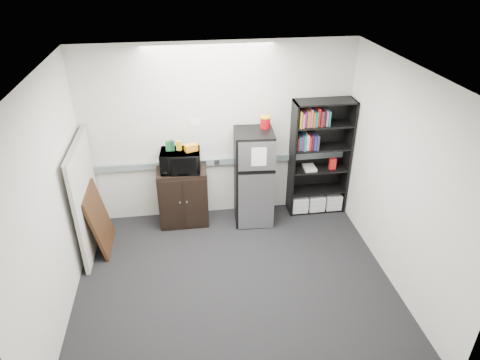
{
  "coord_description": "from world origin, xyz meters",
  "views": [
    {
      "loc": [
        -0.53,
        -4.12,
        3.85
      ],
      "look_at": [
        0.19,
        0.9,
        1.01
      ],
      "focal_mm": 32.0,
      "sensor_mm": 36.0,
      "label": 1
    }
  ],
  "objects_px": {
    "bookshelf": "(319,159)",
    "cubicle_partition": "(86,197)",
    "refrigerator": "(253,178)",
    "cabinet": "(183,196)",
    "microwave": "(180,161)"
  },
  "relations": [
    {
      "from": "microwave",
      "to": "bookshelf",
      "type": "bearing_deg",
      "value": 6.44
    },
    {
      "from": "bookshelf",
      "to": "cubicle_partition",
      "type": "height_order",
      "value": "bookshelf"
    },
    {
      "from": "cubicle_partition",
      "to": "microwave",
      "type": "height_order",
      "value": "cubicle_partition"
    },
    {
      "from": "bookshelf",
      "to": "refrigerator",
      "type": "distance_m",
      "value": 1.08
    },
    {
      "from": "cabinet",
      "to": "refrigerator",
      "type": "height_order",
      "value": "refrigerator"
    },
    {
      "from": "microwave",
      "to": "refrigerator",
      "type": "distance_m",
      "value": 1.12
    },
    {
      "from": "microwave",
      "to": "refrigerator",
      "type": "xyz_separation_m",
      "value": [
        1.07,
        -0.06,
        -0.33
      ]
    },
    {
      "from": "cabinet",
      "to": "refrigerator",
      "type": "distance_m",
      "value": 1.11
    },
    {
      "from": "cubicle_partition",
      "to": "cabinet",
      "type": "distance_m",
      "value": 1.42
    },
    {
      "from": "bookshelf",
      "to": "refrigerator",
      "type": "xyz_separation_m",
      "value": [
        -1.06,
        -0.14,
        -0.17
      ]
    },
    {
      "from": "cubicle_partition",
      "to": "cabinet",
      "type": "xyz_separation_m",
      "value": [
        1.3,
        0.42,
        -0.36
      ]
    },
    {
      "from": "microwave",
      "to": "refrigerator",
      "type": "height_order",
      "value": "refrigerator"
    },
    {
      "from": "cubicle_partition",
      "to": "cabinet",
      "type": "relative_size",
      "value": 1.77
    },
    {
      "from": "cubicle_partition",
      "to": "bookshelf",
      "type": "bearing_deg",
      "value": 8.06
    },
    {
      "from": "bookshelf",
      "to": "cubicle_partition",
      "type": "bearing_deg",
      "value": -171.94
    }
  ]
}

